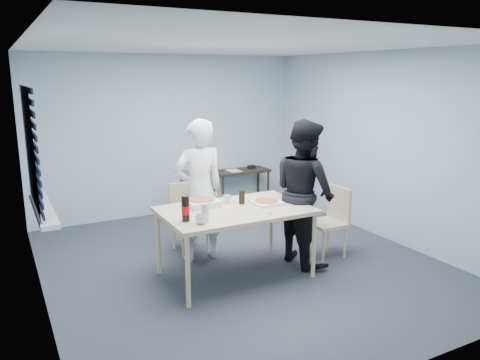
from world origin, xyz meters
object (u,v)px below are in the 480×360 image
soda_bottle (186,209)px  stool (190,200)px  backpack (190,182)px  chair_far (187,212)px  mug_b (227,199)px  chair_right (332,216)px  person_black (304,192)px  person_white (199,191)px  side_table (241,174)px  dining_table (235,214)px  mug_a (201,219)px

soda_bottle → stool: bearing=67.3°
stool → backpack: size_ratio=1.28×
chair_far → mug_b: size_ratio=8.90×
stool → mug_b: bearing=-98.1°
chair_right → person_black: 0.58m
person_black → soda_bottle: 1.61m
person_white → chair_right: bearing=157.0°
chair_far → side_table: bearing=43.1°
chair_far → backpack: 1.11m
chair_right → backpack: bearing=118.2°
mug_b → person_white: bearing=114.1°
chair_right → backpack: 2.35m
dining_table → side_table: dining_table is taller
person_black → mug_a: size_ratio=14.39×
mug_a → soda_bottle: size_ratio=0.46×
chair_far → mug_a: (-0.39, -1.38, 0.34)m
backpack → mug_b: bearing=-82.1°
stool → soda_bottle: bearing=-112.7°
mug_b → chair_far: bearing=103.0°
soda_bottle → chair_right: bearing=4.6°
dining_table → mug_a: size_ratio=13.43×
mug_a → person_black: bearing=12.1°
backpack → person_white: bearing=-91.3°
person_white → backpack: person_white is taller
person_black → person_white: bearing=59.2°
person_black → mug_b: person_black is taller
stool → dining_table: bearing=-97.7°
person_white → person_black: 1.29m
chair_right → backpack: size_ratio=2.40×
chair_right → soda_bottle: soda_bottle is taller
chair_far → mug_b: mug_b is taller
chair_right → backpack: chair_right is taller
stool → backpack: 0.29m
backpack → mug_a: bearing=-93.2°
soda_bottle → person_black: bearing=5.9°
backpack → chair_right: bearing=-45.7°
chair_far → chair_right: bearing=-34.3°
mug_b → soda_bottle: bearing=-148.2°
dining_table → stool: (0.28, 2.08, -0.38)m
person_white → side_table: person_white is taller
mug_b → stool: bearing=81.9°
side_table → mug_b: size_ratio=9.73×
side_table → mug_b: 2.73m
chair_far → mug_a: 1.48m
side_table → mug_b: bearing=-121.6°
chair_far → mug_a: mug_a is taller
dining_table → person_black: size_ratio=0.93×
mug_b → side_table: bearing=58.4°
stool → person_white: bearing=-107.3°
person_white → stool: bearing=-107.3°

